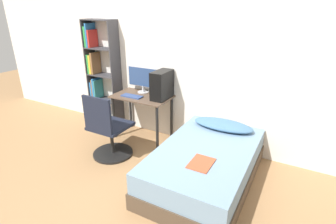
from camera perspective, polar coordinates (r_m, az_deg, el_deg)
ground_plane at (r=3.52m, az=-11.97°, el=-14.81°), size 14.00×14.00×0.00m
wall_back at (r=4.17m, az=0.46°, el=10.63°), size 8.00×0.05×2.50m
desk at (r=4.28m, az=-5.65°, el=1.85°), size 0.94×0.56×0.74m
bookshelf at (r=4.92m, az=-14.71°, el=7.42°), size 0.60×0.27×1.88m
office_chair at (r=3.89m, az=-12.86°, el=-4.60°), size 0.59×0.59×0.98m
bed at (r=3.39m, az=8.08°, el=-11.36°), size 1.11×1.81×0.47m
pillow at (r=3.79m, az=11.86°, el=-2.75°), size 0.85×0.36×0.11m
magazine at (r=2.97m, az=7.24°, el=-11.01°), size 0.24×0.32×0.01m
monitor at (r=4.35m, az=-5.52°, el=7.30°), size 0.56×0.19×0.42m
keyboard at (r=4.21m, az=-7.85°, el=3.42°), size 0.35×0.14×0.02m
pc_tower at (r=4.04m, az=-1.31°, el=5.91°), size 0.21×0.41×0.43m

